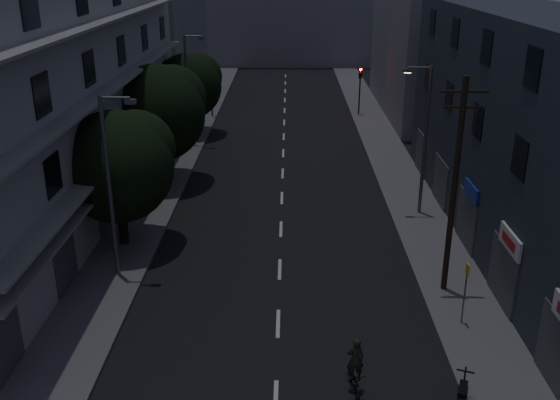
{
  "coord_description": "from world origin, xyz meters",
  "views": [
    {
      "loc": [
        0.36,
        -14.27,
        13.27
      ],
      "look_at": [
        0.0,
        12.0,
        3.0
      ],
      "focal_mm": 40.0,
      "sensor_mm": 36.0,
      "label": 1
    }
  ],
  "objects_px": {
    "bus_stop_sign": "(466,283)",
    "cyclist": "(355,373)",
    "motorcycle": "(462,399)",
    "utility_pole": "(455,184)"
  },
  "relations": [
    {
      "from": "bus_stop_sign",
      "to": "cyclist",
      "type": "height_order",
      "value": "bus_stop_sign"
    },
    {
      "from": "motorcycle",
      "to": "cyclist",
      "type": "bearing_deg",
      "value": -177.78
    },
    {
      "from": "utility_pole",
      "to": "cyclist",
      "type": "relative_size",
      "value": 4.54
    },
    {
      "from": "utility_pole",
      "to": "bus_stop_sign",
      "type": "height_order",
      "value": "utility_pole"
    },
    {
      "from": "utility_pole",
      "to": "motorcycle",
      "type": "height_order",
      "value": "utility_pole"
    },
    {
      "from": "motorcycle",
      "to": "utility_pole",
      "type": "bearing_deg",
      "value": 100.44
    },
    {
      "from": "bus_stop_sign",
      "to": "motorcycle",
      "type": "distance_m",
      "value": 5.22
    },
    {
      "from": "bus_stop_sign",
      "to": "motorcycle",
      "type": "height_order",
      "value": "bus_stop_sign"
    },
    {
      "from": "bus_stop_sign",
      "to": "cyclist",
      "type": "xyz_separation_m",
      "value": [
        -4.5,
        -3.86,
        -1.22
      ]
    },
    {
      "from": "bus_stop_sign",
      "to": "cyclist",
      "type": "relative_size",
      "value": 1.27
    }
  ]
}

